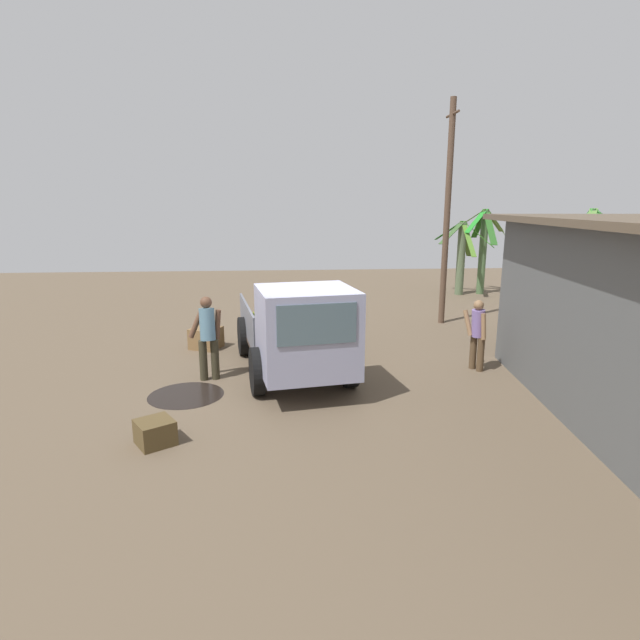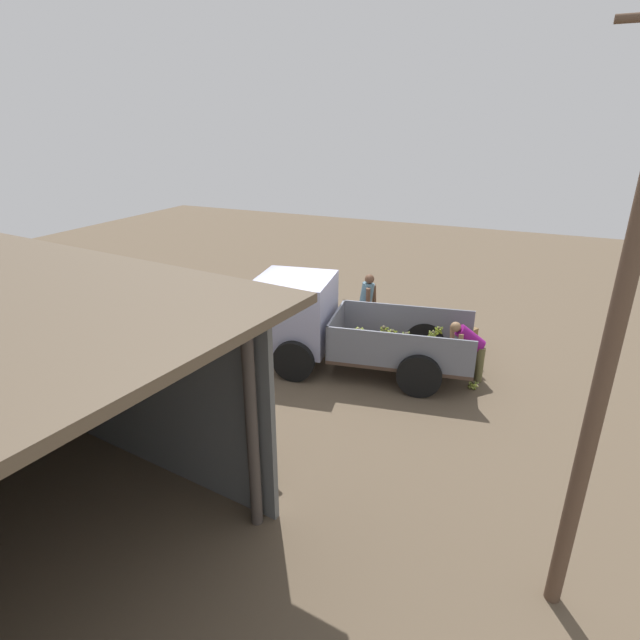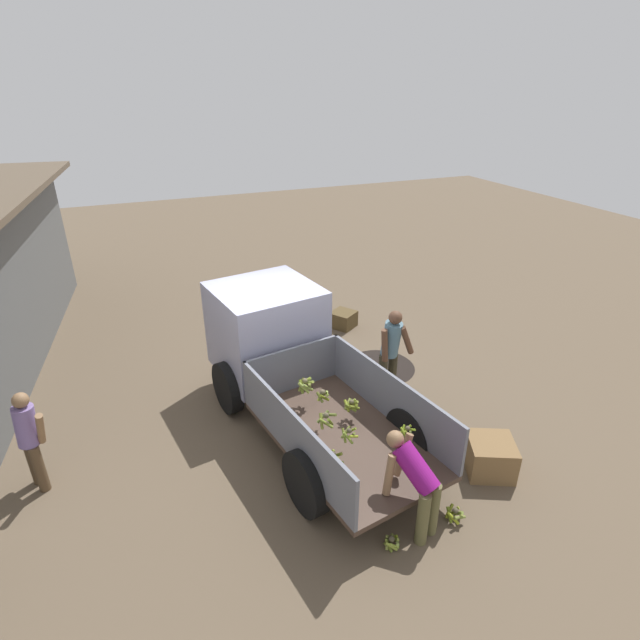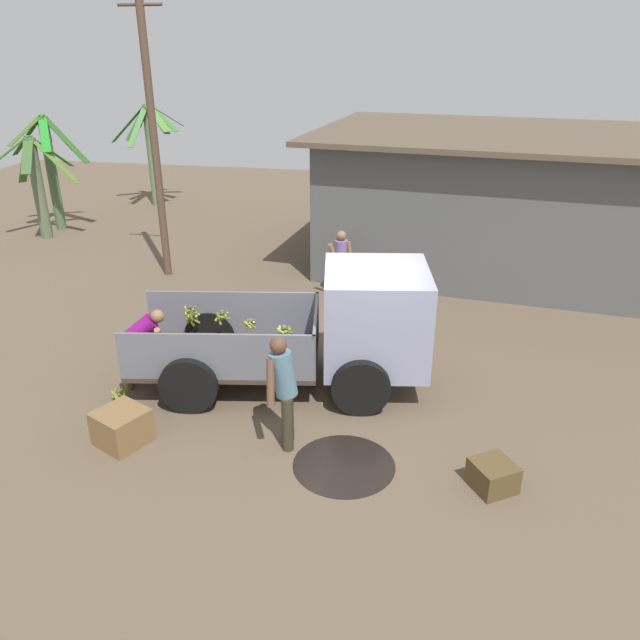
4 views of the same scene
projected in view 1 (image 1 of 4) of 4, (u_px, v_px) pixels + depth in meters
ground at (306, 386)px, 9.86m from camera, size 36.00×36.00×0.00m
mud_patch_0 at (186, 395)px, 9.38m from camera, size 1.41×1.41×0.01m
cargo_truck at (301, 333)px, 9.63m from camera, size 4.98×2.58×2.03m
utility_pole at (447, 213)px, 14.43m from camera, size 0.98×0.18×6.40m
banana_palm_1 at (483, 249)px, 19.69m from camera, size 2.43×2.02×3.34m
banana_palm_2 at (589, 251)px, 18.37m from camera, size 2.45×2.42×3.37m
banana_palm_3 at (461, 257)px, 19.59m from camera, size 2.29×2.19×2.89m
person_foreground_visitor at (208, 334)px, 10.07m from camera, size 0.45×0.70×1.71m
person_worker_loading at (271, 312)px, 12.87m from camera, size 0.85×0.67×1.33m
person_bystander_near_shed at (478, 332)px, 10.63m from camera, size 0.55×0.49×1.54m
banana_bunch_on_ground_0 at (249, 336)px, 13.11m from camera, size 0.27×0.27×0.21m
banana_bunch_on_ground_1 at (286, 336)px, 13.24m from camera, size 0.22×0.23×0.19m
wooden_crate_0 at (206, 338)px, 12.43m from camera, size 0.87×0.87×0.52m
wooden_crate_1 at (155, 432)px, 7.43m from camera, size 0.70×0.70×0.37m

